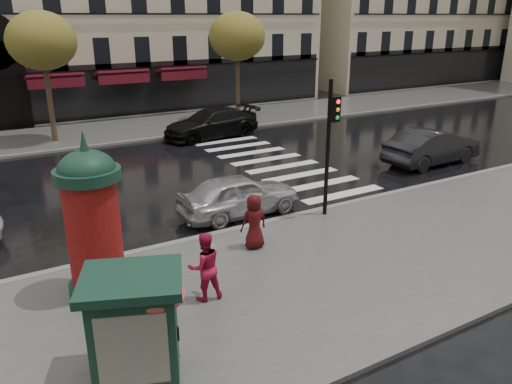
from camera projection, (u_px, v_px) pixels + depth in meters
ground at (261, 280)px, 12.75m from camera, size 160.00×160.00×0.00m
near_sidewalk at (271, 287)px, 12.33m from camera, size 90.00×7.00×0.12m
far_sidewalk at (90, 134)px, 28.21m from camera, size 90.00×6.00×0.12m
near_kerb at (211, 235)px, 15.17m from camera, size 90.00×0.25×0.14m
far_kerb at (103, 145)px, 25.76m from camera, size 90.00×0.25×0.14m
zebra_crossing at (266, 159)px, 23.41m from camera, size 3.60×11.75×0.01m
tree_far_left at (42, 41)px, 24.73m from camera, size 3.40×3.40×6.64m
tree_far_right at (237, 37)px, 29.94m from camera, size 3.40×3.40×6.64m
woman_umbrella at (158, 316)px, 8.73m from camera, size 1.03×1.03×1.98m
woman_red at (205, 267)px, 11.45m from camera, size 0.87×0.71×1.66m
man_burgundy at (254, 221)px, 14.05m from camera, size 0.81×0.55×1.58m
morris_column at (93, 219)px, 11.37m from camera, size 1.47×1.47×3.96m
traffic_light at (330, 136)px, 15.73m from camera, size 0.30×0.42×4.44m
newsstand at (135, 326)px, 8.84m from camera, size 2.14×1.99×2.08m
car_silver at (239, 195)px, 16.70m from camera, size 4.24×1.80×1.43m
car_darkgrey at (432, 146)px, 22.49m from camera, size 4.96×1.94×1.61m
car_black at (211, 123)px, 27.41m from camera, size 5.61×2.71×1.57m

